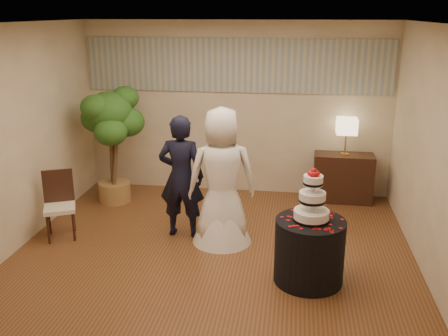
% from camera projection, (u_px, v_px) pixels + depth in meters
% --- Properties ---
extents(floor, '(5.00, 5.00, 0.00)m').
position_uv_depth(floor, '(211.00, 258.00, 6.19)').
color(floor, brown).
rests_on(floor, ground).
extents(ceiling, '(5.00, 5.00, 0.00)m').
position_uv_depth(ceiling, '(209.00, 23.00, 5.35)').
color(ceiling, white).
rests_on(ceiling, wall_back).
extents(wall_back, '(5.00, 0.06, 2.80)m').
position_uv_depth(wall_back, '(236.00, 109.00, 8.13)').
color(wall_back, beige).
rests_on(wall_back, ground).
extents(wall_front, '(5.00, 0.06, 2.80)m').
position_uv_depth(wall_front, '(149.00, 245.00, 3.41)').
color(wall_front, beige).
rests_on(wall_front, ground).
extents(wall_left, '(0.06, 5.00, 2.80)m').
position_uv_depth(wall_left, '(10.00, 141.00, 6.11)').
color(wall_left, beige).
rests_on(wall_left, ground).
extents(wall_right, '(0.06, 5.00, 2.80)m').
position_uv_depth(wall_right, '(437.00, 158.00, 5.43)').
color(wall_right, beige).
rests_on(wall_right, ground).
extents(mural_border, '(4.90, 0.02, 0.85)m').
position_uv_depth(mural_border, '(237.00, 66.00, 7.90)').
color(mural_border, '#969B8E').
rests_on(mural_border, wall_back).
extents(groom, '(0.61, 0.41, 1.66)m').
position_uv_depth(groom, '(181.00, 177.00, 6.60)').
color(groom, black).
rests_on(groom, floor).
extents(bride, '(1.04, 0.96, 1.80)m').
position_uv_depth(bride, '(222.00, 177.00, 6.38)').
color(bride, white).
rests_on(bride, floor).
extents(cake_table, '(0.95, 0.95, 0.74)m').
position_uv_depth(cake_table, '(309.00, 251.00, 5.57)').
color(cake_table, black).
rests_on(cake_table, floor).
extents(wedding_cake, '(0.39, 0.39, 0.60)m').
position_uv_depth(wedding_cake, '(312.00, 195.00, 5.36)').
color(wedding_cake, white).
rests_on(wedding_cake, cake_table).
extents(console, '(0.93, 0.42, 0.77)m').
position_uv_depth(console, '(343.00, 178.00, 7.95)').
color(console, black).
rests_on(console, floor).
extents(table_lamp, '(0.31, 0.31, 0.58)m').
position_uv_depth(table_lamp, '(346.00, 137.00, 7.75)').
color(table_lamp, beige).
rests_on(table_lamp, console).
extents(ficus_tree, '(0.99, 0.99, 1.87)m').
position_uv_depth(ficus_tree, '(112.00, 145.00, 7.75)').
color(ficus_tree, '#2B5E1E').
rests_on(ficus_tree, floor).
extents(side_chair, '(0.56, 0.57, 0.90)m').
position_uv_depth(side_chair, '(59.00, 206.00, 6.62)').
color(side_chair, black).
rests_on(side_chair, floor).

